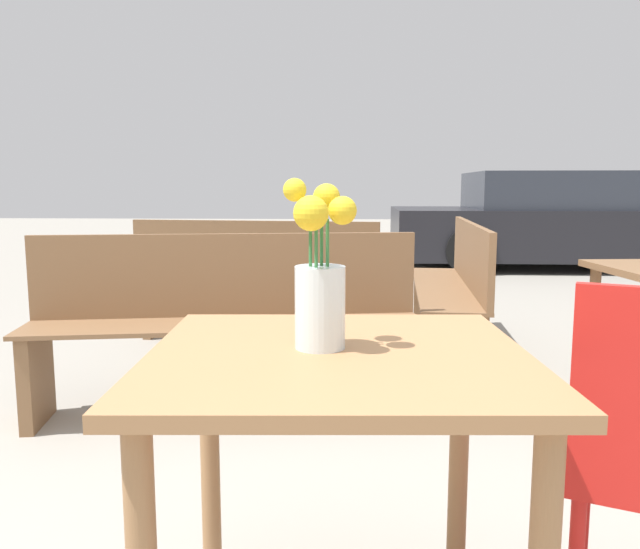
% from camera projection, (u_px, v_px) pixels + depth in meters
% --- Properties ---
extents(table_front, '(0.81, 0.77, 0.74)m').
position_uv_depth(table_front, '(338.00, 409.00, 1.29)').
color(table_front, '#9E7047').
rests_on(table_front, ground_plane).
extents(flower_vase, '(0.15, 0.16, 0.35)m').
position_uv_depth(flower_vase, '(320.00, 288.00, 1.28)').
color(flower_vase, silver).
rests_on(flower_vase, table_front).
extents(bench_near, '(1.73, 0.57, 0.85)m').
position_uv_depth(bench_near, '(257.00, 276.00, 4.29)').
color(bench_near, brown).
rests_on(bench_near, ground_plane).
extents(bench_middle, '(1.87, 0.65, 0.85)m').
position_uv_depth(bench_middle, '(227.00, 315.00, 2.95)').
color(bench_middle, brown).
rests_on(bench_middle, ground_plane).
extents(bench_far, '(0.47, 1.77, 0.85)m').
position_uv_depth(bench_far, '(456.00, 283.00, 3.95)').
color(bench_far, brown).
rests_on(bench_far, ground_plane).
extents(parked_car, '(4.59, 1.95, 1.27)m').
position_uv_depth(parked_car, '(565.00, 222.00, 8.41)').
color(parked_car, black).
rests_on(parked_car, ground_plane).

